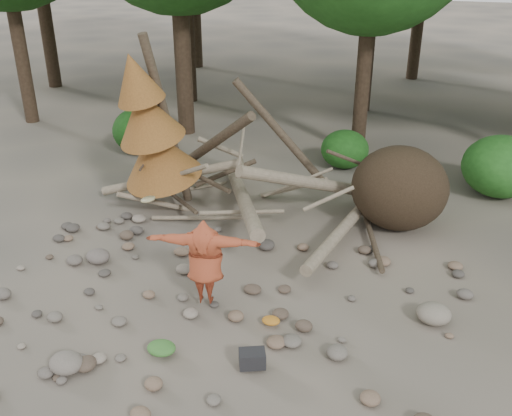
% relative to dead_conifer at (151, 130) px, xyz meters
% --- Properties ---
extents(ground, '(120.00, 120.00, 0.00)m').
position_rel_dead_conifer_xyz_m(ground, '(3.12, -3.37, -2.11)').
color(ground, '#514C44').
rests_on(ground, ground).
extents(deadfall_pile, '(8.55, 5.24, 3.30)m').
position_rel_dead_conifer_xyz_m(deadfall_pile, '(5.13, 0.87, -1.16)').
color(deadfall_pile, '#332619').
rests_on(deadfall_pile, ground).
extents(dead_conifer, '(2.06, 2.16, 4.35)m').
position_rel_dead_conifer_xyz_m(dead_conifer, '(0.00, 0.00, 0.00)').
color(dead_conifer, '#4C3F30').
rests_on(dead_conifer, ground).
extents(bush_left, '(1.80, 1.80, 1.44)m').
position_rel_dead_conifer_xyz_m(bush_left, '(-2.38, 3.83, -1.39)').
color(bush_left, '#184813').
rests_on(bush_left, ground).
extents(bush_mid, '(1.40, 1.40, 1.12)m').
position_rel_dead_conifer_xyz_m(bush_mid, '(3.92, 4.43, -1.55)').
color(bush_mid, '#205C1A').
rests_on(bush_mid, ground).
extents(bush_right, '(2.00, 2.00, 1.60)m').
position_rel_dead_conifer_xyz_m(bush_right, '(8.12, 3.63, -1.31)').
color(bush_right, '#296C21').
rests_on(bush_right, ground).
extents(frisbee_thrower, '(2.50, 1.04, 1.76)m').
position_rel_dead_conifer_xyz_m(frisbee_thrower, '(2.63, -3.30, -1.20)').
color(frisbee_thrower, '#A24024').
rests_on(frisbee_thrower, ground).
extents(backpack, '(0.49, 0.41, 0.27)m').
position_rel_dead_conifer_xyz_m(backpack, '(3.98, -4.74, -1.97)').
color(backpack, black).
rests_on(backpack, ground).
extents(cloth_green, '(0.48, 0.40, 0.18)m').
position_rel_dead_conifer_xyz_m(cloth_green, '(2.47, -4.87, -2.02)').
color(cloth_green, '#376E2C').
rests_on(cloth_green, ground).
extents(cloth_orange, '(0.32, 0.26, 0.12)m').
position_rel_dead_conifer_xyz_m(cloth_orange, '(3.96, -3.59, -2.05)').
color(cloth_orange, '#B8711F').
rests_on(cloth_orange, ground).
extents(boulder_front_left, '(0.54, 0.48, 0.32)m').
position_rel_dead_conifer_xyz_m(boulder_front_left, '(1.21, -5.66, -1.95)').
color(boulder_front_left, slate).
rests_on(boulder_front_left, ground).
extents(boulder_mid_right, '(0.61, 0.54, 0.36)m').
position_rel_dead_conifer_xyz_m(boulder_mid_right, '(6.67, -2.64, -1.93)').
color(boulder_mid_right, gray).
rests_on(boulder_mid_right, ground).
extents(boulder_mid_left, '(0.50, 0.45, 0.30)m').
position_rel_dead_conifer_xyz_m(boulder_mid_left, '(-0.09, -2.60, -1.96)').
color(boulder_mid_left, '#675D57').
rests_on(boulder_mid_left, ground).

